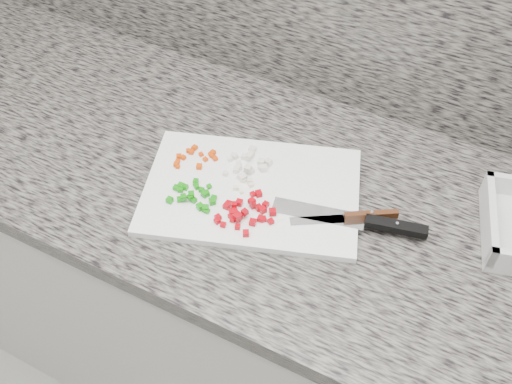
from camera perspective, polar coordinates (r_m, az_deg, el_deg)
cabinet at (r=1.49m, az=4.10°, el=-12.52°), size 3.92×0.62×0.86m
countertop at (r=1.12m, az=5.33°, el=-1.11°), size 3.96×0.64×0.04m
cutting_board at (r=1.10m, az=-0.45°, el=0.11°), size 0.48×0.39×0.01m
carrot_pile at (r=1.15m, az=-6.08°, el=3.53°), size 0.08×0.08×0.01m
onion_pile at (r=1.13m, az=-0.76°, el=2.82°), size 0.09×0.09×0.02m
green_pepper_pile at (r=1.08m, az=-6.13°, el=-0.36°), size 0.09×0.08×0.02m
red_pepper_pile at (r=1.04m, az=-1.11°, el=-1.98°), size 0.10×0.11×0.02m
garlic_pile at (r=1.09m, az=-1.31°, el=0.74°), size 0.03×0.04×0.01m
chef_knife at (r=1.05m, az=11.23°, el=-2.96°), size 0.28×0.09×0.02m
paring_knife at (r=1.05m, az=10.11°, el=-2.43°), size 0.18×0.12×0.02m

